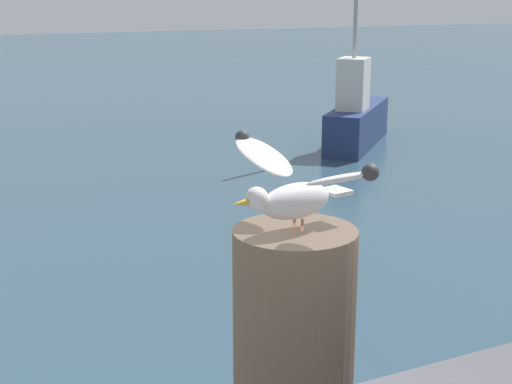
% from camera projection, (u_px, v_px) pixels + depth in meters
% --- Properties ---
extents(mooring_post, '(0.35, 0.35, 0.87)m').
position_uv_depth(mooring_post, '(293.00, 370.00, 2.18)').
color(mooring_post, '#382D23').
rests_on(mooring_post, harbor_quay).
extents(seagull, '(0.39, 0.59, 0.24)m').
position_uv_depth(seagull, '(295.00, 188.00, 2.03)').
color(seagull, '#C66E60').
rests_on(seagull, mooring_post).
extents(boat_navy, '(3.13, 3.09, 4.60)m').
position_uv_depth(boat_navy, '(359.00, 117.00, 15.71)').
color(boat_navy, navy).
rests_on(boat_navy, ground_plane).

